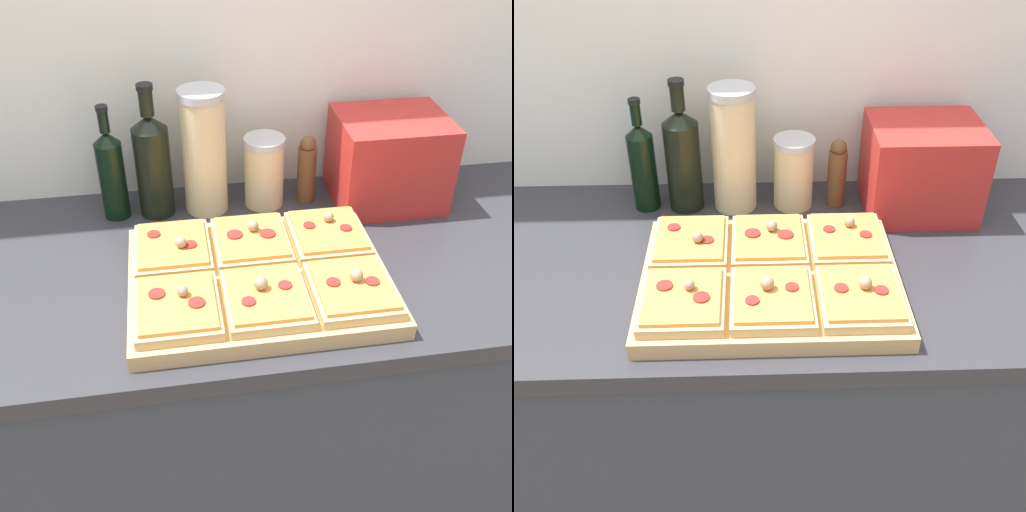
{
  "view_description": "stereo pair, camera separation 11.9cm",
  "coord_description": "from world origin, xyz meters",
  "views": [
    {
      "loc": [
        -0.09,
        -0.7,
        1.65
      ],
      "look_at": [
        0.07,
        0.25,
        0.94
      ],
      "focal_mm": 42.0,
      "sensor_mm": 36.0,
      "label": 1
    },
    {
      "loc": [
        0.03,
        -0.71,
        1.65
      ],
      "look_at": [
        0.07,
        0.25,
        0.94
      ],
      "focal_mm": 42.0,
      "sensor_mm": 36.0,
      "label": 2
    }
  ],
  "objects": [
    {
      "name": "wall_back",
      "position": [
        0.0,
        0.67,
        1.25
      ],
      "size": [
        6.0,
        0.06,
        2.5
      ],
      "color": "silver",
      "rests_on": "ground_plane"
    },
    {
      "name": "kitchen_counter",
      "position": [
        0.0,
        0.32,
        0.44
      ],
      "size": [
        2.63,
        0.67,
        0.88
      ],
      "color": "#333842",
      "rests_on": "ground_plane"
    },
    {
      "name": "cutting_board",
      "position": [
        0.07,
        0.22,
        0.9
      ],
      "size": [
        0.51,
        0.39,
        0.04
      ],
      "primitive_type": "cube",
      "color": "tan",
      "rests_on": "kitchen_counter"
    },
    {
      "name": "pizza_slice_back_left",
      "position": [
        -0.1,
        0.31,
        0.93
      ],
      "size": [
        0.15,
        0.18,
        0.05
      ],
      "color": "tan",
      "rests_on": "cutting_board"
    },
    {
      "name": "pizza_slice_back_center",
      "position": [
        0.07,
        0.31,
        0.93
      ],
      "size": [
        0.15,
        0.18,
        0.05
      ],
      "color": "tan",
      "rests_on": "cutting_board"
    },
    {
      "name": "pizza_slice_back_right",
      "position": [
        0.23,
        0.31,
        0.93
      ],
      "size": [
        0.15,
        0.18,
        0.05
      ],
      "color": "tan",
      "rests_on": "cutting_board"
    },
    {
      "name": "pizza_slice_front_left",
      "position": [
        -0.1,
        0.13,
        0.93
      ],
      "size": [
        0.15,
        0.18,
        0.05
      ],
      "color": "tan",
      "rests_on": "cutting_board"
    },
    {
      "name": "pizza_slice_front_center",
      "position": [
        0.06,
        0.13,
        0.93
      ],
      "size": [
        0.15,
        0.18,
        0.05
      ],
      "color": "tan",
      "rests_on": "cutting_board"
    },
    {
      "name": "pizza_slice_front_right",
      "position": [
        0.23,
        0.13,
        0.93
      ],
      "size": [
        0.15,
        0.18,
        0.05
      ],
      "color": "tan",
      "rests_on": "cutting_board"
    },
    {
      "name": "olive_oil_bottle",
      "position": [
        -0.22,
        0.54,
        0.99
      ],
      "size": [
        0.06,
        0.06,
        0.27
      ],
      "color": "black",
      "rests_on": "kitchen_counter"
    },
    {
      "name": "wine_bottle",
      "position": [
        -0.13,
        0.54,
        1.01
      ],
      "size": [
        0.08,
        0.08,
        0.31
      ],
      "color": "black",
      "rests_on": "kitchen_counter"
    },
    {
      "name": "grain_jar_tall",
      "position": [
        -0.01,
        0.54,
        1.03
      ],
      "size": [
        0.11,
        0.11,
        0.29
      ],
      "color": "beige",
      "rests_on": "kitchen_counter"
    },
    {
      "name": "grain_jar_short",
      "position": [
        0.13,
        0.54,
        0.97
      ],
      "size": [
        0.1,
        0.1,
        0.17
      ],
      "color": "beige",
      "rests_on": "kitchen_counter"
    },
    {
      "name": "pepper_mill",
      "position": [
        0.23,
        0.54,
        0.97
      ],
      "size": [
        0.04,
        0.04,
        0.17
      ],
      "color": "brown",
      "rests_on": "kitchen_counter"
    },
    {
      "name": "toaster_oven",
      "position": [
        0.43,
        0.51,
        0.99
      ],
      "size": [
        0.28,
        0.21,
        0.21
      ],
      "color": "red",
      "rests_on": "kitchen_counter"
    }
  ]
}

